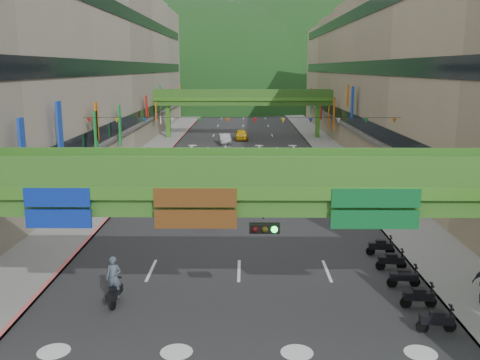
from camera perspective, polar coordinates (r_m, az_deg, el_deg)
name	(u,v)px	position (r m, az deg, el deg)	size (l,w,h in m)	color
road_slab	(242,154)	(64.57, 0.25, 2.81)	(18.00, 140.00, 0.02)	#28282B
sidewalk_left	(151,153)	(65.54, -9.43, 2.84)	(4.00, 140.00, 0.15)	gray
sidewalk_right	(333,153)	(65.44, 9.94, 2.81)	(4.00, 140.00, 0.15)	gray
curb_left	(167,153)	(65.23, -7.78, 2.87)	(0.20, 140.00, 0.18)	#CC5959
curb_right	(318,153)	(65.16, 8.29, 2.84)	(0.20, 140.00, 0.18)	gray
building_row_left	(81,74)	(66.60, -16.56, 10.77)	(12.80, 95.00, 19.00)	#9E937F
building_row_right	(404,74)	(66.44, 17.11, 10.74)	(12.80, 95.00, 19.00)	gray
overpass_near	(262,205)	(19.79, 2.39, -2.69)	(28.00, 12.27, 7.10)	#4C9E2D
overpass_far	(243,101)	(78.91, 0.30, 8.40)	(28.00, 2.20, 7.10)	#4C9E2D
hill_left	(197,100)	(174.73, -4.57, 8.49)	(168.00, 140.00, 112.00)	#1C4419
hill_right	(314,97)	(195.60, 7.85, 8.78)	(208.00, 176.00, 128.00)	#1C4419
bunting_string	(241,121)	(43.97, 0.14, 6.37)	(26.00, 0.36, 0.47)	black
scooter_rider_near	(114,282)	(24.30, -13.30, -10.55)	(0.72, 1.60, 2.19)	black
scooter_rider_mid	(209,209)	(35.06, -3.35, -3.08)	(0.96, 1.60, 2.19)	black
scooter_rider_left	(186,185)	(43.23, -5.83, -0.50)	(0.99, 1.59, 1.95)	gray
scooter_rider_far	(229,151)	(60.05, -1.19, 3.15)	(0.87, 1.60, 2.11)	maroon
parked_scooter_row	(404,277)	(26.73, 17.08, -9.85)	(1.60, 9.35, 1.08)	black
car_silver	(225,139)	(73.02, -1.64, 4.40)	(1.47, 4.22, 1.39)	#ACABB2
car_yellow	(241,135)	(77.16, 0.13, 4.85)	(1.76, 4.39, 1.49)	yellow
pedestrian_red	(382,185)	(44.74, 14.95, -0.56)	(0.83, 0.65, 1.72)	#BA3D23
pedestrian_blue	(368,172)	(50.39, 13.49, 0.87)	(0.79, 0.51, 1.69)	#354463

